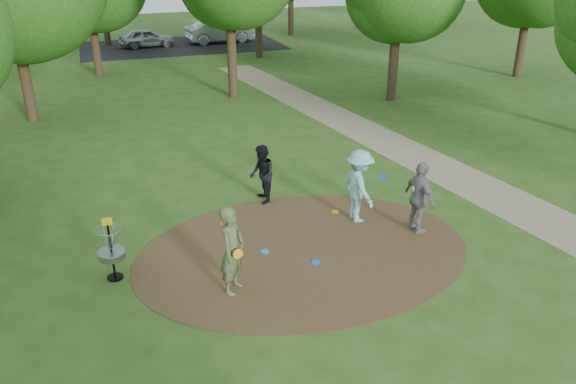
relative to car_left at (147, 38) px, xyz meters
name	(u,v)px	position (x,y,z in m)	size (l,w,h in m)	color
ground	(304,251)	(0.42, -30.21, -0.64)	(100.00, 100.00, 0.00)	#2D5119
dirt_clearing	(304,251)	(0.42, -30.21, -0.63)	(8.40, 8.40, 0.02)	#47301C
footpath	(475,185)	(6.92, -28.21, -0.64)	(2.00, 40.00, 0.01)	#8C7A5B
parking_lot	(182,46)	(2.42, -0.21, -0.64)	(14.00, 8.00, 0.01)	black
player_observer_with_disc	(232,250)	(-1.63, -31.28, 0.37)	(0.84, 0.88, 2.03)	#536339
player_throwing_with_disc	(359,186)	(2.41, -29.11, 0.37)	(1.22, 1.33, 2.03)	#8BC6CF
player_walking_with_disc	(262,175)	(0.28, -27.12, 0.22)	(0.73, 0.90, 1.73)	black
player_waiting_with_disc	(420,198)	(3.58, -30.24, 0.34)	(0.57, 1.18, 1.96)	gray
disc_ground_cyan	(265,251)	(-0.51, -29.94, -0.61)	(0.22, 0.22, 0.02)	#1792BD
disc_ground_blue	(316,262)	(0.49, -30.83, -0.61)	(0.22, 0.22, 0.02)	blue
disc_ground_red	(223,223)	(-1.14, -28.14, -0.61)	(0.22, 0.22, 0.02)	#D14C14
car_left	(147,38)	(0.00, 0.00, 0.00)	(1.52, 3.77, 1.28)	#9EA0A5
car_right	(220,31)	(5.31, 0.11, 0.17)	(1.72, 4.93, 1.62)	#A3A4AA
disc_ground_orange	(335,212)	(2.01, -28.50, -0.61)	(0.22, 0.22, 0.02)	orange
disc_golf_basket	(110,245)	(-4.08, -29.91, 0.23)	(0.63, 0.63, 1.54)	black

